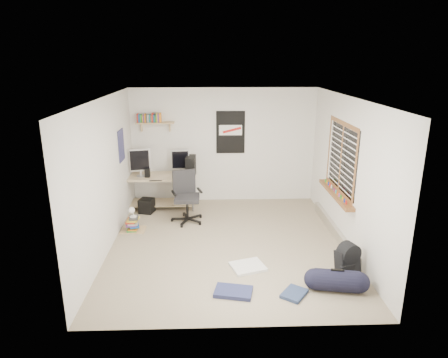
{
  "coord_description": "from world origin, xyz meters",
  "views": [
    {
      "loc": [
        -0.28,
        -6.3,
        3.11
      ],
      "look_at": [
        -0.05,
        0.38,
        1.06
      ],
      "focal_mm": 32.0,
      "sensor_mm": 36.0,
      "label": 1
    }
  ],
  "objects_px": {
    "office_chair": "(187,198)",
    "book_stack": "(133,223)",
    "desk": "(161,191)",
    "backpack": "(347,264)",
    "duffel_bag": "(337,281)"
  },
  "relations": [
    {
      "from": "office_chair",
      "to": "book_stack",
      "type": "height_order",
      "value": "office_chair"
    },
    {
      "from": "office_chair",
      "to": "book_stack",
      "type": "xyz_separation_m",
      "value": [
        -1.0,
        -0.39,
        -0.34
      ]
    },
    {
      "from": "office_chair",
      "to": "backpack",
      "type": "relative_size",
      "value": 2.32
    },
    {
      "from": "desk",
      "to": "office_chair",
      "type": "bearing_deg",
      "value": -75.48
    },
    {
      "from": "office_chair",
      "to": "book_stack",
      "type": "relative_size",
      "value": 2.16
    },
    {
      "from": "desk",
      "to": "book_stack",
      "type": "xyz_separation_m",
      "value": [
        -0.39,
        -1.2,
        -0.21
      ]
    },
    {
      "from": "backpack",
      "to": "book_stack",
      "type": "distance_m",
      "value": 3.88
    },
    {
      "from": "office_chair",
      "to": "duffel_bag",
      "type": "height_order",
      "value": "office_chair"
    },
    {
      "from": "duffel_bag",
      "to": "backpack",
      "type": "bearing_deg",
      "value": 64.07
    },
    {
      "from": "office_chair",
      "to": "book_stack",
      "type": "distance_m",
      "value": 1.12
    },
    {
      "from": "duffel_bag",
      "to": "book_stack",
      "type": "xyz_separation_m",
      "value": [
        -3.19,
        2.13,
        0.01
      ]
    },
    {
      "from": "office_chair",
      "to": "duffel_bag",
      "type": "xyz_separation_m",
      "value": [
        2.19,
        -2.52,
        -0.35
      ]
    },
    {
      "from": "office_chair",
      "to": "backpack",
      "type": "xyz_separation_m",
      "value": [
        2.46,
        -2.15,
        -0.29
      ]
    },
    {
      "from": "backpack",
      "to": "office_chair",
      "type": "bearing_deg",
      "value": 118.37
    },
    {
      "from": "desk",
      "to": "office_chair",
      "type": "distance_m",
      "value": 1.03
    }
  ]
}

